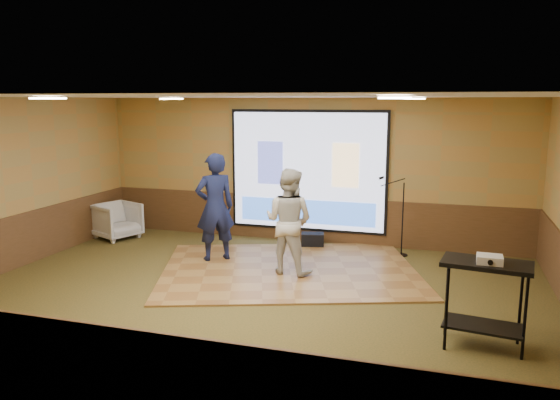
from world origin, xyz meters
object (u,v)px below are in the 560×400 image
(projector_screen, at_px, (307,172))
(duffel_bag, at_px, (313,240))
(dance_floor, at_px, (289,269))
(banquet_chair, at_px, (117,221))
(mic_stand, at_px, (399,230))
(av_table, at_px, (485,286))
(projector, at_px, (490,259))
(player_right, at_px, (289,221))
(player_left, at_px, (215,207))

(projector_screen, xyz_separation_m, duffel_bag, (0.22, -0.38, -1.33))
(projector_screen, height_order, dance_floor, projector_screen)
(projector_screen, height_order, banquet_chair, projector_screen)
(mic_stand, bearing_deg, dance_floor, -161.07)
(av_table, relative_size, banquet_chair, 1.26)
(projector, height_order, banquet_chair, projector)
(projector_screen, bearing_deg, projector, -52.57)
(dance_floor, xyz_separation_m, player_right, (0.04, -0.19, 0.91))
(banquet_chair, bearing_deg, duffel_bag, -59.69)
(projector, xyz_separation_m, duffel_bag, (-3.07, 3.92, -0.98))
(mic_stand, bearing_deg, projector_screen, 143.31)
(dance_floor, relative_size, banquet_chair, 5.16)
(dance_floor, bearing_deg, projector, -36.36)
(mic_stand, bearing_deg, projector, -93.07)
(dance_floor, distance_m, projector, 3.99)
(projector_screen, distance_m, av_table, 5.41)
(banquet_chair, bearing_deg, projector, -92.08)
(banquet_chair, bearing_deg, player_left, -86.12)
(player_left, bearing_deg, av_table, 113.55)
(dance_floor, relative_size, player_left, 2.22)
(player_right, distance_m, mic_stand, 2.47)
(mic_stand, bearing_deg, duffel_bag, 153.85)
(player_right, xyz_separation_m, mic_stand, (1.70, 1.73, -0.44))
(dance_floor, distance_m, mic_stand, 2.37)
(player_left, relative_size, projector, 6.83)
(player_left, height_order, av_table, player_left)
(projector, distance_m, banquet_chair, 8.05)
(dance_floor, distance_m, duffel_bag, 1.65)
(banquet_chair, bearing_deg, dance_floor, -81.84)
(dance_floor, bearing_deg, av_table, -35.80)
(av_table, xyz_separation_m, mic_stand, (-1.32, 3.75, -0.28))
(dance_floor, bearing_deg, projector_screen, 95.78)
(av_table, relative_size, mic_stand, 0.70)
(player_right, height_order, projector, player_right)
(av_table, distance_m, duffel_bag, 4.96)
(player_right, xyz_separation_m, av_table, (3.03, -2.02, -0.16))
(mic_stand, xyz_separation_m, duffel_bag, (-1.73, 0.11, -0.35))
(projector_screen, bearing_deg, av_table, -52.35)
(dance_floor, xyz_separation_m, av_table, (3.07, -2.21, 0.75))
(av_table, relative_size, duffel_bag, 2.36)
(projector, relative_size, banquet_chair, 0.34)
(dance_floor, relative_size, duffel_bag, 9.68)
(player_left, xyz_separation_m, mic_stand, (3.21, 1.38, -0.53))
(projector_screen, distance_m, banquet_chair, 4.24)
(projector, bearing_deg, player_right, 147.50)
(duffel_bag, bearing_deg, projector_screen, 119.94)
(mic_stand, relative_size, duffel_bag, 3.38)
(player_right, xyz_separation_m, duffel_bag, (-0.03, 1.84, -0.79))
(mic_stand, relative_size, banquet_chair, 1.80)
(av_table, distance_m, projector, 0.35)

